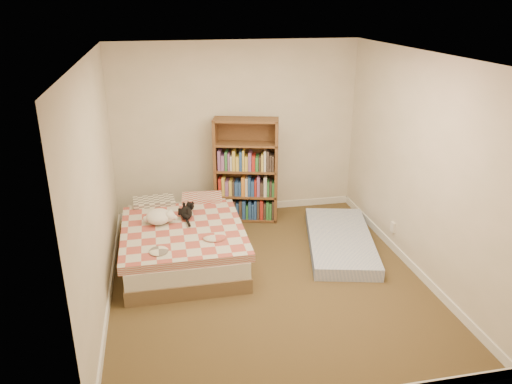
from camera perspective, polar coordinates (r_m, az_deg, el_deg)
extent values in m
cube|color=#4E3B21|center=(5.84, 1.19, -9.81)|extent=(3.50, 4.00, 0.01)
cube|color=white|center=(5.03, 1.42, 15.37)|extent=(3.50, 4.00, 0.01)
cube|color=beige|center=(7.19, -2.23, 7.04)|extent=(3.50, 0.01, 2.50)
cube|color=beige|center=(3.56, 8.46, -8.80)|extent=(3.50, 0.01, 2.50)
cube|color=beige|center=(5.23, -17.77, 0.46)|extent=(0.01, 4.00, 2.50)
cube|color=beige|center=(5.93, 18.06, 2.85)|extent=(0.01, 4.00, 2.50)
cube|color=white|center=(7.56, -2.09, -1.82)|extent=(3.50, 0.02, 0.10)
cube|color=white|center=(5.75, -16.31, -10.79)|extent=(0.02, 4.00, 0.10)
cube|color=white|center=(6.38, 16.76, -7.42)|extent=(0.02, 4.00, 0.10)
cube|color=white|center=(6.58, 15.37, -3.91)|extent=(0.03, 0.09, 0.13)
cube|color=brown|center=(6.29, -8.28, -6.72)|extent=(1.37, 1.95, 0.18)
cube|color=silver|center=(6.21, -8.37, -5.21)|extent=(1.34, 1.91, 0.19)
cube|color=#B64E43|center=(6.14, -8.44, -3.99)|extent=(1.44, 1.60, 0.10)
cube|color=#6A6159|center=(6.80, -11.54, -1.37)|extent=(0.54, 0.34, 0.15)
cube|color=#B64E43|center=(6.82, -6.15, -0.98)|extent=(0.54, 0.34, 0.15)
cube|color=#53391C|center=(6.99, -4.58, 2.25)|extent=(0.12, 0.30, 1.49)
cube|color=#53391C|center=(7.14, 2.24, 2.70)|extent=(0.12, 0.30, 1.49)
cube|color=#53391C|center=(7.18, -1.34, 2.83)|extent=(0.87, 0.25, 1.49)
cube|color=#53391C|center=(7.32, -1.10, -2.89)|extent=(0.94, 0.52, 0.03)
cube|color=#53391C|center=(7.05, -1.14, 2.56)|extent=(0.94, 0.52, 0.03)
cube|color=#53391C|center=(6.85, -1.18, 8.22)|extent=(0.94, 0.52, 0.03)
cube|color=#7186BD|center=(6.59, 9.58, -5.52)|extent=(1.18, 1.89, 0.16)
ellipsoid|color=black|center=(6.28, -7.99, -2.34)|extent=(0.25, 0.37, 0.11)
sphere|color=black|center=(6.44, -8.11, -1.62)|extent=(0.13, 0.13, 0.11)
cone|color=black|center=(6.45, -8.42, -1.18)|extent=(0.04, 0.04, 0.04)
cone|color=black|center=(6.46, -7.87, -1.14)|extent=(0.04, 0.04, 0.04)
cylinder|color=black|center=(6.09, -7.00, -3.38)|extent=(0.09, 0.19, 0.04)
ellipsoid|color=white|center=(6.16, -11.07, -2.77)|extent=(0.42, 0.44, 0.17)
sphere|color=white|center=(6.05, -10.16, -2.95)|extent=(0.17, 0.17, 0.13)
sphere|color=white|center=(6.02, -9.68, -3.22)|extent=(0.08, 0.08, 0.06)
sphere|color=white|center=(6.22, -12.33, -2.78)|extent=(0.10, 0.10, 0.07)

